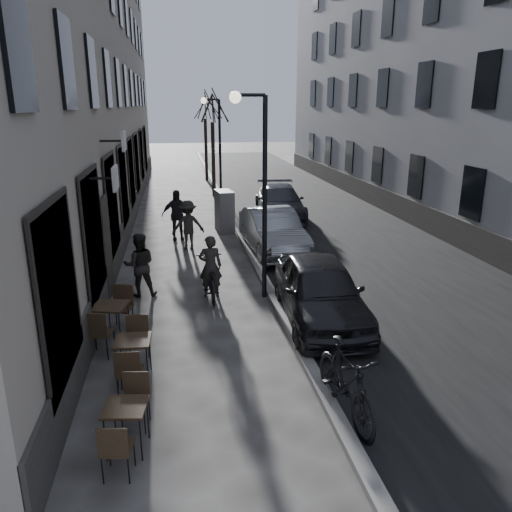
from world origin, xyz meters
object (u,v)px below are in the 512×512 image
object	(u,v)px
utility_cabinet	(224,211)
car_near	(320,291)
streetlamp_near	(258,175)
bistro_set_c	(111,319)
car_mid	(273,231)
pedestrian_near	(140,265)
pedestrian_mid	(188,225)
bistro_set_a	(127,423)
pedestrian_far	(177,215)
bistro_set_b	(133,355)
moped	(346,382)
streetlamp_far	(216,141)
tree_near	(212,107)
bicycle	(211,278)
car_far	(280,202)
tree_far	(205,106)

from	to	relation	value
utility_cabinet	car_near	world-z (taller)	utility_cabinet
streetlamp_near	bistro_set_c	world-z (taller)	streetlamp_near
utility_cabinet	car_mid	size ratio (longest dim) A/B	0.37
pedestrian_near	pedestrian_mid	bearing A→B (deg)	-111.42
bistro_set_a	car_near	distance (m)	5.61
utility_cabinet	bistro_set_a	bearing A→B (deg)	-109.07
utility_cabinet	car_mid	xyz separation A→B (m)	(1.31, -3.13, -0.08)
car_mid	utility_cabinet	bearing A→B (deg)	109.07
utility_cabinet	pedestrian_far	size ratio (longest dim) A/B	0.87
bistro_set_c	car_near	bearing A→B (deg)	18.22
car_mid	bistro_set_b	bearing A→B (deg)	-121.66
streetlamp_near	car_near	size ratio (longest dim) A/B	1.19
pedestrian_mid	utility_cabinet	bearing A→B (deg)	-128.25
pedestrian_far	moped	xyz separation A→B (m)	(2.51, -11.46, -0.31)
bistro_set_a	car_mid	bearing A→B (deg)	76.04
bistro_set_c	car_near	world-z (taller)	car_near
utility_cabinet	moped	bearing A→B (deg)	-94.14
streetlamp_near	utility_cabinet	bearing A→B (deg)	91.12
streetlamp_far	bistro_set_c	world-z (taller)	streetlamp_far
bistro_set_c	tree_near	bearing A→B (deg)	92.18
bistro_set_a	bistro_set_b	size ratio (longest dim) A/B	0.95
utility_cabinet	streetlamp_near	bearing A→B (deg)	-96.06
pedestrian_mid	car_near	distance (m)	7.02
car_near	pedestrian_far	bearing A→B (deg)	115.46
car_mid	pedestrian_near	bearing A→B (deg)	-144.38
streetlamp_far	tree_near	xyz separation A→B (m)	(0.07, 3.00, 1.50)
streetlamp_far	car_near	distance (m)	13.92
utility_cabinet	bicycle	distance (m)	6.97
bistro_set_a	pedestrian_far	distance (m)	11.76
tree_near	moped	world-z (taller)	tree_near
streetlamp_near	moped	size ratio (longest dim) A/B	2.49
bistro_set_a	car_mid	world-z (taller)	car_mid
car_far	bistro_set_c	bearing A→B (deg)	-112.23
tree_near	car_mid	size ratio (longest dim) A/B	1.30
car_mid	bicycle	bearing A→B (deg)	-125.82
streetlamp_far	car_mid	bearing A→B (deg)	-81.65
utility_cabinet	car_far	world-z (taller)	utility_cabinet
tree_far	bistro_set_b	world-z (taller)	tree_far
tree_near	bistro_set_c	size ratio (longest dim) A/B	3.32
moped	tree_far	bearing A→B (deg)	85.14
bistro_set_c	pedestrian_mid	distance (m)	7.04
bistro_set_c	pedestrian_near	size ratio (longest dim) A/B	1.02
tree_far	car_mid	bearing A→B (deg)	-86.30
tree_far	car_near	distance (m)	23.02
pedestrian_near	car_far	distance (m)	10.11
streetlamp_far	pedestrian_near	xyz separation A→B (m)	(-2.98, -11.39, -2.32)
bicycle	utility_cabinet	bearing A→B (deg)	-98.47
tree_near	utility_cabinet	size ratio (longest dim) A/B	3.56
tree_near	car_mid	xyz separation A→B (m)	(1.10, -10.99, -3.94)
bistro_set_b	bistro_set_c	distance (m)	1.69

